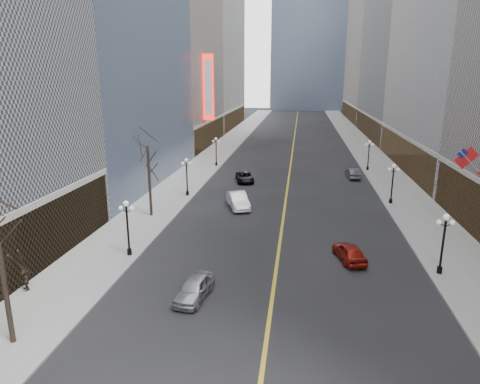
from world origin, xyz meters
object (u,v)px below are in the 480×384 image
(car_nb_mid, at_px, (238,200))
(car_nb_far, at_px, (245,177))
(car_nb_near, at_px, (194,288))
(streetlamp_east_3, at_px, (369,152))
(car_sb_far, at_px, (353,173))
(streetlamp_east_1, at_px, (444,238))
(streetlamp_east_2, at_px, (393,179))
(streetlamp_west_2, at_px, (187,173))
(streetlamp_west_1, at_px, (127,222))
(streetlamp_west_3, at_px, (216,149))
(car_sb_mid, at_px, (349,252))

(car_nb_mid, distance_m, car_nb_far, 12.04)
(car_nb_near, height_order, car_nb_far, car_nb_near)
(streetlamp_east_3, relative_size, car_sb_far, 1.05)
(streetlamp_east_1, height_order, car_sb_far, streetlamp_east_1)
(streetlamp_east_2, height_order, streetlamp_west_2, same)
(streetlamp_east_3, distance_m, car_nb_near, 45.11)
(car_sb_far, bearing_deg, streetlamp_west_1, 50.79)
(streetlamp_east_3, xyz_separation_m, car_sb_far, (-2.80, -5.33, -2.19))
(streetlamp_east_1, relative_size, car_nb_far, 0.96)
(streetlamp_east_2, xyz_separation_m, car_sb_far, (-2.80, 12.67, -2.19))
(streetlamp_west_2, bearing_deg, car_nb_far, 54.76)
(streetlamp_east_1, height_order, car_nb_far, streetlamp_east_1)
(streetlamp_west_1, xyz_separation_m, streetlamp_west_3, (0.00, 36.00, 0.00))
(streetlamp_east_3, xyz_separation_m, car_sb_mid, (-6.24, -34.32, -2.19))
(streetlamp_east_1, xyz_separation_m, streetlamp_west_1, (-23.60, 0.00, 0.00))
(streetlamp_west_2, distance_m, car_sb_far, 24.45)
(streetlamp_east_2, distance_m, car_nb_far, 19.71)
(streetlamp_east_2, xyz_separation_m, car_nb_mid, (-16.89, -3.70, -2.06))
(streetlamp_west_2, height_order, streetlamp_west_3, same)
(streetlamp_east_3, distance_m, car_nb_mid, 27.57)
(streetlamp_west_2, xyz_separation_m, car_sb_mid, (17.36, -16.32, -2.19))
(streetlamp_east_3, relative_size, streetlamp_west_3, 1.00)
(streetlamp_east_3, bearing_deg, car_nb_near, -111.92)
(streetlamp_west_1, xyz_separation_m, car_sb_far, (20.80, 30.67, -2.19))
(car_nb_near, bearing_deg, streetlamp_east_2, 62.84)
(car_nb_mid, bearing_deg, streetlamp_west_2, 131.30)
(streetlamp_west_3, relative_size, car_nb_near, 1.09)
(streetlamp_east_1, height_order, streetlamp_east_2, same)
(car_sb_far, bearing_deg, streetlamp_west_2, 26.29)
(car_nb_near, distance_m, car_sb_far, 39.07)
(streetlamp_west_1, distance_m, car_nb_mid, 15.93)
(streetlamp_west_3, xyz_separation_m, car_nb_mid, (6.71, -21.70, -2.06))
(car_nb_near, bearing_deg, streetlamp_west_1, 147.53)
(car_nb_mid, bearing_deg, car_nb_far, 74.17)
(streetlamp_east_2, height_order, car_nb_near, streetlamp_east_2)
(streetlamp_west_1, relative_size, car_sb_mid, 1.08)
(streetlamp_west_3, height_order, car_sb_mid, streetlamp_west_3)
(streetlamp_west_3, xyz_separation_m, car_nb_far, (5.87, -9.69, -2.25))
(streetlamp_east_3, xyz_separation_m, streetlamp_west_1, (-23.60, -36.00, 0.00))
(car_nb_far, distance_m, car_sb_far, 15.55)
(streetlamp_west_1, height_order, streetlamp_west_3, same)
(car_nb_far, xyz_separation_m, car_sb_mid, (11.49, -24.63, 0.06))
(streetlamp_east_2, height_order, streetlamp_west_3, same)
(car_nb_mid, xyz_separation_m, car_sb_mid, (10.64, -12.62, -0.13))
(streetlamp_east_3, height_order, streetlamp_west_3, same)
(car_sb_mid, height_order, car_sb_far, car_sb_mid)
(car_nb_near, height_order, car_sb_mid, car_sb_mid)
(car_nb_far, relative_size, car_sb_mid, 1.13)
(streetlamp_west_1, bearing_deg, streetlamp_west_2, 90.00)
(streetlamp_west_2, bearing_deg, car_sb_far, 31.35)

